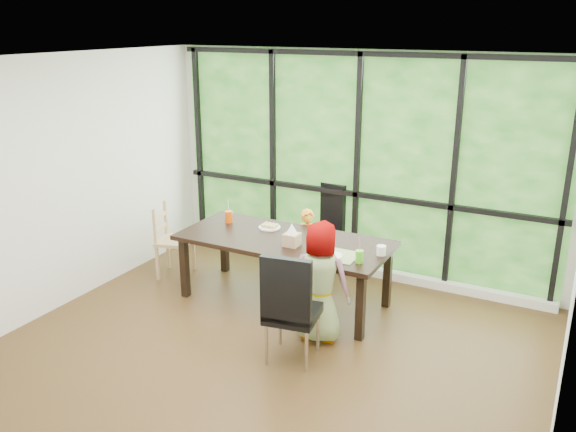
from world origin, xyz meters
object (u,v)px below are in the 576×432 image
(child_toddler, at_px, (308,246))
(orange_cup, at_px, (229,217))
(white_mug, at_px, (381,250))
(chair_window_leather, at_px, (320,228))
(plate_near, at_px, (330,256))
(green_cup, at_px, (359,257))
(chair_end_beech, at_px, (175,241))
(child_older, at_px, (319,282))
(dining_table, at_px, (284,270))
(plate_far, at_px, (270,227))
(chair_interior_leather, at_px, (293,306))
(tissue_box, at_px, (292,240))

(child_toddler, relative_size, orange_cup, 6.58)
(child_toddler, height_order, white_mug, child_toddler)
(chair_window_leather, distance_m, child_toddler, 0.43)
(plate_near, height_order, orange_cup, orange_cup)
(plate_near, xyz_separation_m, green_cup, (0.31, -0.01, 0.06))
(chair_window_leather, bearing_deg, chair_end_beech, -133.51)
(child_older, bearing_deg, dining_table, -47.52)
(orange_cup, bearing_deg, child_toddler, 27.54)
(child_older, distance_m, orange_cup, 1.70)
(chair_end_beech, bearing_deg, white_mug, -107.84)
(child_older, relative_size, green_cup, 9.69)
(plate_far, distance_m, plate_near, 1.07)
(chair_window_leather, xyz_separation_m, chair_end_beech, (-1.48, -1.01, -0.09))
(child_older, xyz_separation_m, green_cup, (0.29, 0.31, 0.21))
(chair_end_beech, height_order, orange_cup, chair_end_beech)
(plate_far, bearing_deg, chair_interior_leather, -53.01)
(chair_end_beech, xyz_separation_m, plate_far, (1.22, 0.20, 0.31))
(chair_interior_leather, height_order, white_mug, chair_interior_leather)
(child_older, relative_size, plate_far, 4.83)
(white_mug, distance_m, tissue_box, 0.94)
(chair_end_beech, height_order, child_older, child_older)
(orange_cup, bearing_deg, dining_table, -12.14)
(child_toddler, bearing_deg, white_mug, -50.49)
(green_cup, bearing_deg, chair_end_beech, 173.44)
(chair_window_leather, xyz_separation_m, chair_interior_leather, (0.67, -2.05, 0.00))
(chair_interior_leather, relative_size, tissue_box, 6.90)
(plate_far, distance_m, tissue_box, 0.61)
(orange_cup, bearing_deg, chair_interior_leather, -39.43)
(green_cup, xyz_separation_m, white_mug, (0.12, 0.29, -0.01))
(dining_table, xyz_separation_m, white_mug, (1.10, 0.03, 0.42))
(plate_far, distance_m, orange_cup, 0.53)
(chair_interior_leather, height_order, plate_far, chair_interior_leather)
(child_toddler, distance_m, tissue_box, 0.87)
(child_toddler, relative_size, tissue_box, 5.78)
(chair_end_beech, height_order, green_cup, chair_end_beech)
(tissue_box, bearing_deg, plate_near, -10.85)
(chair_window_leather, distance_m, chair_interior_leather, 2.16)
(chair_end_beech, xyz_separation_m, plate_near, (2.18, -0.27, 0.31))
(chair_interior_leather, relative_size, child_toddler, 1.19)
(child_toddler, bearing_deg, dining_table, -112.50)
(chair_end_beech, distance_m, plate_far, 1.27)
(plate_far, xyz_separation_m, orange_cup, (-0.52, -0.04, 0.06))
(green_cup, bearing_deg, white_mug, 66.90)
(dining_table, bearing_deg, orange_cup, 167.86)
(dining_table, relative_size, child_toddler, 2.56)
(chair_interior_leather, distance_m, plate_near, 0.80)
(chair_interior_leather, relative_size, green_cup, 8.61)
(chair_window_leather, relative_size, orange_cup, 7.86)
(plate_far, bearing_deg, child_toddler, 51.84)
(chair_end_beech, bearing_deg, child_toddler, -86.86)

